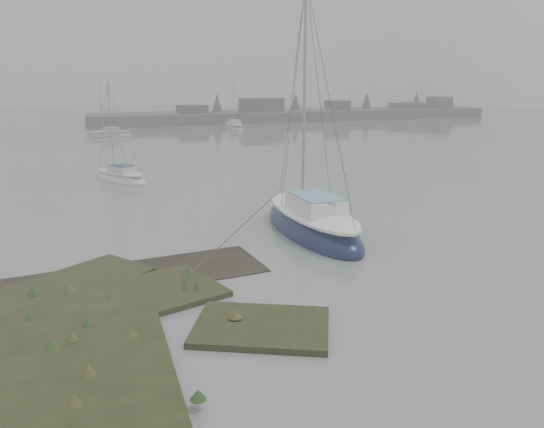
{
  "coord_description": "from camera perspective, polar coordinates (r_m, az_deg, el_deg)",
  "views": [
    {
      "loc": [
        -3.31,
        -12.62,
        6.5
      ],
      "look_at": [
        2.41,
        4.29,
        1.8
      ],
      "focal_mm": 35.0,
      "sensor_mm": 36.0,
      "label": 1
    }
  ],
  "objects": [
    {
      "name": "sailboat_white",
      "position": [
        34.85,
        -15.99,
        3.76
      ],
      "size": [
        3.82,
        4.84,
        6.68
      ],
      "rotation": [
        0.0,
        0.0,
        0.56
      ],
      "color": "white",
      "rests_on": "ground"
    },
    {
      "name": "sailboat_far_c",
      "position": [
        60.44,
        -17.09,
        8.12
      ],
      "size": [
        4.92,
        2.07,
        6.74
      ],
      "rotation": [
        0.0,
        0.0,
        1.46
      ],
      "color": "#ABB1B5",
      "rests_on": "ground"
    },
    {
      "name": "sailboat_far_b",
      "position": [
        66.22,
        -4.07,
        9.27
      ],
      "size": [
        1.82,
        5.36,
        7.54
      ],
      "rotation": [
        0.0,
        0.0,
        0.01
      ],
      "color": "silver",
      "rests_on": "ground"
    },
    {
      "name": "far_shoreline",
      "position": [
        80.59,
        3.39,
        10.69
      ],
      "size": [
        60.0,
        8.0,
        4.15
      ],
      "color": "#4C4F51",
      "rests_on": "ground"
    },
    {
      "name": "ground",
      "position": [
        43.24,
        -14.15,
        5.65
      ],
      "size": [
        160.0,
        160.0,
        0.0
      ],
      "primitive_type": "plane",
      "color": "slate",
      "rests_on": "ground"
    },
    {
      "name": "sailboat_main",
      "position": [
        22.49,
        4.33,
        -1.19
      ],
      "size": [
        2.8,
        7.86,
        10.99
      ],
      "rotation": [
        0.0,
        0.0,
        0.03
      ],
      "color": "#0D133B",
      "rests_on": "ground"
    }
  ]
}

